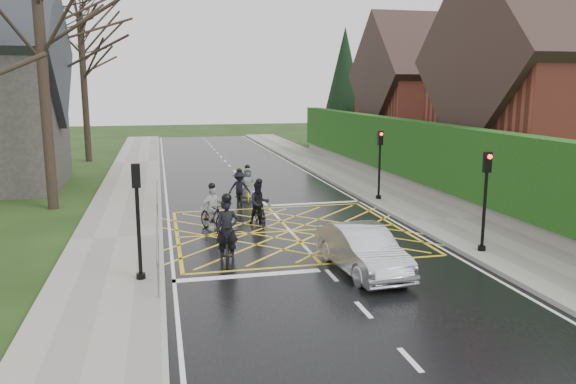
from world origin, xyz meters
name	(u,v)px	position (x,y,z in m)	size (l,w,h in m)	color
ground	(290,231)	(0.00, 0.00, 0.00)	(120.00, 120.00, 0.00)	black
road	(290,231)	(0.00, 0.00, 0.01)	(9.00, 80.00, 0.01)	black
sidewalk_right	(442,220)	(6.00, 0.00, 0.07)	(3.00, 80.00, 0.15)	gray
sidewalk_left	(117,239)	(-6.00, 0.00, 0.07)	(3.00, 80.00, 0.15)	gray
stone_wall	(415,185)	(7.75, 6.00, 0.35)	(0.50, 38.00, 0.70)	slate
hedge	(417,150)	(7.75, 6.00, 2.10)	(0.90, 38.00, 2.80)	#19390F
house_near	(574,95)	(14.75, 4.00, 4.73)	(11.80, 9.80, 11.30)	brown
house_far	(434,98)	(14.75, 18.00, 4.36)	(9.80, 8.80, 10.30)	brown
conifer	(344,89)	(10.75, 26.00, 4.99)	(4.60, 4.60, 10.00)	black
tree_near	(38,17)	(-9.00, 6.00, 7.91)	(9.24, 9.24, 11.44)	black
tree_mid	(47,20)	(-10.00, 14.00, 8.63)	(10.08, 10.08, 12.48)	black
tree_far	(82,56)	(-9.30, 22.00, 7.19)	(8.40, 8.40, 10.40)	black
railing_south	(157,244)	(-4.65, -3.50, 0.78)	(0.05, 5.04, 1.03)	slate
railing_north	(157,195)	(-4.65, 4.00, 0.79)	(0.05, 6.04, 1.03)	slate
traffic_light_ne	(379,166)	(5.10, 4.20, 1.66)	(0.24, 0.31, 3.21)	black
traffic_light_se	(485,203)	(5.10, -4.20, 1.66)	(0.24, 0.31, 3.21)	black
traffic_light_sw	(138,223)	(-5.10, -4.50, 1.66)	(0.24, 0.31, 3.21)	black
cyclist_rear	(228,239)	(-2.62, -3.02, 0.67)	(1.01, 2.19, 2.05)	black
cyclist_back	(259,207)	(-0.89, 1.29, 0.66)	(0.81, 1.77, 1.75)	black
cyclist_mid	(240,192)	(-1.12, 4.87, 0.60)	(1.00, 1.71, 1.64)	black
cyclist_front	(213,213)	(-2.71, 0.69, 0.65)	(1.18, 1.80, 1.76)	black
cyclist_lead	(248,188)	(-0.61, 5.87, 0.57)	(0.79, 1.76, 1.65)	yellow
car	(363,250)	(0.94, -4.88, 0.65)	(1.37, 3.94, 1.30)	#B4B5BB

